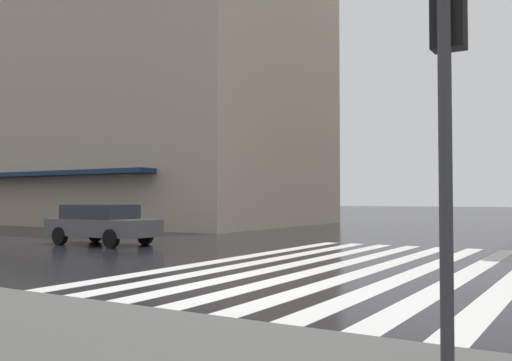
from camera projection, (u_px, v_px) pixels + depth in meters
ground_plane at (234, 285)px, 10.63m from camera, size 220.00×220.00×0.00m
zebra_crossing at (358, 266)px, 13.59m from camera, size 13.00×7.50×0.01m
haussmann_block_mid at (132, 88)px, 38.85m from camera, size 15.60×24.42×18.76m
traffic_signal_post at (447, 69)px, 5.20m from camera, size 0.44×0.30×3.70m
car_dark_grey at (102, 223)px, 20.15m from camera, size 1.85×4.10×1.41m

